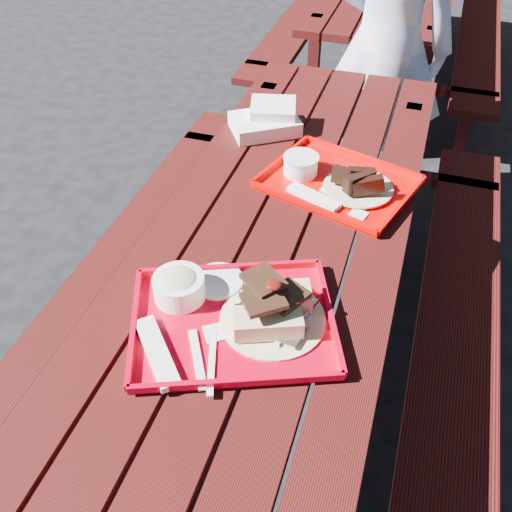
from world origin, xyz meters
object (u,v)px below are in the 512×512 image
at_px(near_tray, 232,308).
at_px(person, 386,46).
at_px(picnic_table_far, 393,1).
at_px(picnic_table_near, 271,288).
at_px(far_tray, 335,180).

distance_m(near_tray, person, 1.70).
bearing_deg(picnic_table_far, picnic_table_near, -90.00).
relative_size(picnic_table_near, person, 1.49).
distance_m(picnic_table_near, picnic_table_far, 2.80).
height_order(near_tray, far_tray, near_tray).
bearing_deg(person, far_tray, 93.23).
distance_m(picnic_table_far, person, 1.44).
bearing_deg(near_tray, far_tray, 79.07).
height_order(picnic_table_far, person, person).
height_order(picnic_table_far, near_tray, near_tray).
distance_m(picnic_table_far, near_tray, 3.12).
distance_m(near_tray, far_tray, 0.65).
bearing_deg(picnic_table_far, far_tray, -87.35).
height_order(near_tray, person, person).
relative_size(near_tray, far_tray, 1.11).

